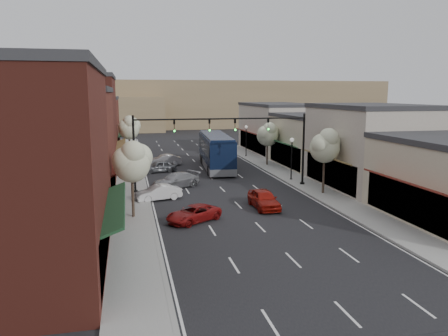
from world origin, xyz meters
TOP-DOWN VIEW (x-y plane):
  - ground at (0.00, 0.00)m, footprint 160.00×160.00m
  - sidewalk_left at (-8.40, 18.50)m, footprint 2.80×73.00m
  - sidewalk_right at (8.40, 18.50)m, footprint 2.80×73.00m
  - curb_left at (-7.00, 18.50)m, footprint 0.25×73.00m
  - curb_right at (7.00, 18.50)m, footprint 0.25×73.00m
  - bldg_left_near at (-14.24, -8.00)m, footprint 10.14×14.10m
  - bldg_left_midnear at (-14.23, 6.00)m, footprint 10.14×14.10m
  - bldg_left_midfar at (-14.24, 20.00)m, footprint 10.14×14.10m
  - bldg_left_far at (-14.22, 36.00)m, footprint 10.14×18.10m
  - bldg_right_midnear at (13.72, 6.00)m, footprint 9.14×12.10m
  - bldg_right_midfar at (13.70, 18.00)m, footprint 9.14×12.10m
  - bldg_right_far at (13.71, 32.00)m, footprint 9.14×16.10m
  - hill_far at (0.00, 90.00)m, footprint 120.00×30.00m
  - hill_near at (-25.00, 78.00)m, footprint 50.00×20.00m
  - signal_mast_right at (5.62, 8.00)m, footprint 8.22×0.46m
  - signal_mast_left at (-5.62, 8.00)m, footprint 8.22×0.46m
  - tree_right_near at (8.35, 3.94)m, footprint 2.85×2.65m
  - tree_right_far at (8.35, 19.94)m, footprint 2.85×2.65m
  - tree_left_near at (-8.25, -0.06)m, footprint 2.85×2.65m
  - tree_left_far at (-8.25, 25.94)m, footprint 2.85×2.65m
  - lamp_post_near at (7.80, 10.50)m, footprint 0.44×0.44m
  - lamp_post_far at (7.80, 28.00)m, footprint 0.44×0.44m
  - coach_bus at (1.72, 19.48)m, footprint 3.93×13.46m
  - red_hatchback at (1.72, 0.67)m, footprint 1.77×4.36m
  - parked_car_a at (-4.20, -1.74)m, footprint 4.50×3.83m
  - parked_car_b at (-6.17, 5.10)m, footprint 4.14×2.38m
  - parked_car_c at (-4.20, 9.60)m, footprint 5.27×4.24m
  - parked_car_d at (-5.14, 18.26)m, footprint 4.16×2.39m
  - parked_car_e at (-4.20, 22.76)m, footprint 4.35×1.95m

SIDE VIEW (x-z plane):
  - ground at x=0.00m, z-range 0.00..0.00m
  - curb_left at x=-7.00m, z-range -0.01..0.16m
  - curb_right at x=7.00m, z-range -0.01..0.16m
  - sidewalk_left at x=-8.40m, z-range 0.00..0.15m
  - sidewalk_right at x=8.40m, z-range 0.00..0.15m
  - parked_car_a at x=-4.20m, z-range 0.00..1.15m
  - parked_car_b at x=-6.17m, z-range 0.00..1.29m
  - parked_car_d at x=-5.14m, z-range 0.00..1.33m
  - parked_car_e at x=-4.20m, z-range 0.00..1.39m
  - parked_car_c at x=-4.20m, z-range 0.00..1.43m
  - red_hatchback at x=1.72m, z-range 0.00..1.48m
  - coach_bus at x=1.72m, z-range 0.07..4.13m
  - lamp_post_near at x=7.80m, z-range 0.79..5.23m
  - lamp_post_far at x=7.80m, z-range 0.79..5.23m
  - bldg_right_midfar at x=13.70m, z-range -0.03..6.37m
  - bldg_right_far at x=13.71m, z-range -0.04..7.36m
  - bldg_right_midnear at x=13.72m, z-range -0.04..7.86m
  - tree_right_far at x=8.35m, z-range 1.28..6.70m
  - hill_near at x=-25.00m, z-range 0.00..8.00m
  - bldg_left_far at x=-14.22m, z-range -0.04..8.36m
  - tree_left_near at x=-8.25m, z-range 1.38..7.07m
  - tree_right_near at x=8.35m, z-range 1.47..7.43m
  - tree_left_far at x=-8.25m, z-range 1.54..7.67m
  - signal_mast_right at x=5.62m, z-range 1.12..8.12m
  - signal_mast_left at x=-5.62m, z-range 1.12..8.12m
  - bldg_left_midnear at x=-14.23m, z-range -0.04..9.36m
  - bldg_left_near at x=-14.24m, z-range -0.05..10.35m
  - bldg_left_midfar at x=-14.24m, z-range -0.05..10.85m
  - hill_far at x=0.00m, z-range 0.00..12.00m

